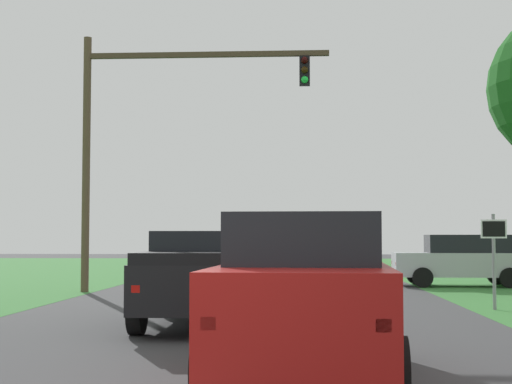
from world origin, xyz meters
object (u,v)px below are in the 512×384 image
(red_suv_near, at_px, (305,292))
(crossing_suv_far, at_px, (463,259))
(pickup_truck_lead, at_px, (206,276))
(traffic_light, at_px, (149,122))
(keep_moving_sign, at_px, (494,248))

(red_suv_near, distance_m, crossing_suv_far, 18.54)
(pickup_truck_lead, bearing_deg, red_suv_near, -71.13)
(traffic_light, height_order, crossing_suv_far, traffic_light)
(red_suv_near, relative_size, crossing_suv_far, 1.04)
(red_suv_near, height_order, traffic_light, traffic_light)
(red_suv_near, xyz_separation_m, traffic_light, (-4.74, 14.17, 4.21))
(traffic_light, distance_m, crossing_suv_far, 11.70)
(red_suv_near, xyz_separation_m, pickup_truck_lead, (-1.88, 5.49, -0.09))
(crossing_suv_far, bearing_deg, pickup_truck_lead, -121.28)
(traffic_light, xyz_separation_m, keep_moving_sign, (9.20, -5.18, -3.81))
(keep_moving_sign, distance_m, crossing_suv_far, 8.79)
(pickup_truck_lead, height_order, traffic_light, traffic_light)
(keep_moving_sign, bearing_deg, pickup_truck_lead, -151.10)
(pickup_truck_lead, xyz_separation_m, keep_moving_sign, (6.33, 3.49, 0.49))
(pickup_truck_lead, xyz_separation_m, traffic_light, (-2.87, 8.68, 4.30))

